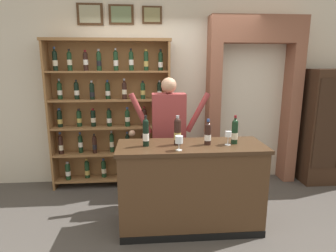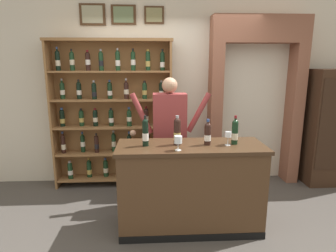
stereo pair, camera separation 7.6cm
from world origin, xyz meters
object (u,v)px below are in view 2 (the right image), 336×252
object	(u,v)px
tasting_bottle_brunello	(208,134)
tasting_bottle_rosso	(235,132)
wine_shelf	(113,112)
tasting_counter	(190,187)
tasting_bottle_grappa	(145,132)
tasting_bottle_vin_santo	(177,131)
side_cabinet	(335,128)
shopkeeper	(170,128)
wine_glass_right	(228,135)
wine_glass_spare	(178,140)

from	to	relation	value
tasting_bottle_brunello	tasting_bottle_rosso	world-z (taller)	tasting_bottle_rosso
wine_shelf	tasting_counter	size ratio (longest dim) A/B	1.36
tasting_bottle_grappa	tasting_bottle_vin_santo	distance (m)	0.34
tasting_bottle_grappa	side_cabinet	bearing A→B (deg)	21.47
shopkeeper	tasting_bottle_grappa	bearing A→B (deg)	-115.45
tasting_bottle_rosso	shopkeeper	bearing A→B (deg)	138.03
side_cabinet	shopkeeper	xyz separation A→B (m)	(-2.55, -0.50, 0.15)
tasting_bottle_brunello	wine_glass_right	size ratio (longest dim) A/B	1.85
shopkeeper	tasting_bottle_vin_santo	world-z (taller)	shopkeeper
shopkeeper	wine_glass_spare	world-z (taller)	shopkeeper
wine_shelf	side_cabinet	xyz separation A→B (m)	(3.36, -0.15, -0.26)
tasting_counter	tasting_bottle_vin_santo	world-z (taller)	tasting_bottle_vin_santo
tasting_bottle_brunello	wine_glass_spare	world-z (taller)	tasting_bottle_brunello
tasting_bottle_vin_santo	tasting_bottle_rosso	xyz separation A→B (m)	(0.63, -0.01, -0.01)
side_cabinet	tasting_counter	distance (m)	2.63
side_cabinet	wine_glass_right	bearing A→B (deg)	-149.61
tasting_bottle_grappa	tasting_bottle_rosso	world-z (taller)	tasting_bottle_grappa
wine_glass_spare	wine_glass_right	bearing A→B (deg)	15.39
tasting_counter	tasting_bottle_rosso	world-z (taller)	tasting_bottle_rosso
tasting_bottle_brunello	side_cabinet	bearing A→B (deg)	27.18
wine_shelf	tasting_bottle_grappa	size ratio (longest dim) A/B	6.57
side_cabinet	wine_glass_right	distance (m)	2.28
wine_shelf	wine_glass_spare	world-z (taller)	wine_shelf
tasting_counter	tasting_bottle_rosso	size ratio (longest dim) A/B	5.10
tasting_counter	tasting_bottle_vin_santo	bearing A→B (deg)	173.92
tasting_counter	tasting_bottle_rosso	distance (m)	0.79
wine_glass_spare	tasting_counter	bearing A→B (deg)	50.31
tasting_bottle_rosso	side_cabinet	bearing A→B (deg)	30.43
tasting_bottle_grappa	tasting_bottle_vin_santo	xyz separation A→B (m)	(0.34, 0.02, 0.00)
wine_shelf	tasting_bottle_rosso	bearing A→B (deg)	-40.07
wine_glass_spare	tasting_bottle_brunello	bearing A→B (deg)	28.79
wine_shelf	wine_glass_spare	size ratio (longest dim) A/B	14.32
tasting_bottle_vin_santo	wine_glass_right	world-z (taller)	tasting_bottle_vin_santo
wine_shelf	shopkeeper	world-z (taller)	wine_shelf
tasting_bottle_grappa	tasting_bottle_rosso	distance (m)	0.97
wine_shelf	tasting_counter	bearing A→B (deg)	-51.37
tasting_bottle_rosso	wine_glass_spare	world-z (taller)	tasting_bottle_rosso
tasting_counter	wine_glass_spare	xyz separation A→B (m)	(-0.16, -0.19, 0.60)
wine_shelf	tasting_bottle_grappa	xyz separation A→B (m)	(0.52, -1.27, -0.01)
side_cabinet	wine_glass_right	size ratio (longest dim) A/B	11.50
tasting_bottle_grappa	wine_glass_right	size ratio (longest dim) A/B	2.17
tasting_bottle_brunello	wine_glass_right	xyz separation A→B (m)	(0.22, -0.03, -0.01)
side_cabinet	tasting_bottle_vin_santo	size ratio (longest dim) A/B	5.48
tasting_bottle_vin_santo	wine_glass_spare	distance (m)	0.21
tasting_counter	tasting_bottle_brunello	world-z (taller)	tasting_bottle_brunello
wine_glass_spare	wine_glass_right	distance (m)	0.57
side_cabinet	tasting_counter	size ratio (longest dim) A/B	1.10
side_cabinet	tasting_bottle_grappa	bearing A→B (deg)	-158.53
tasting_counter	tasting_bottle_brunello	xyz separation A→B (m)	(0.18, -0.01, 0.62)
tasting_bottle_grappa	wine_glass_right	xyz separation A→B (m)	(0.88, -0.03, -0.03)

